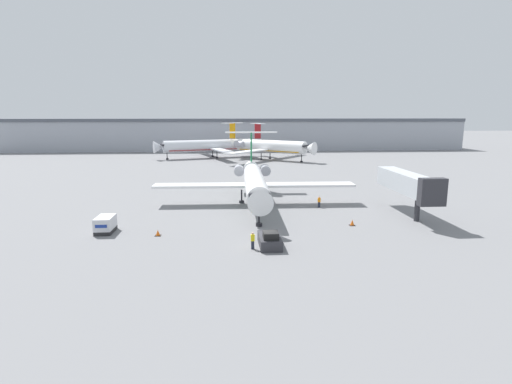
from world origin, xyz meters
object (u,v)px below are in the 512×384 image
airplane_parked_far_left (211,145)px  airplane_parked_far_right (268,146)px  traffic_cone_left (158,233)px  jet_bridge (408,183)px  worker_by_wing (319,202)px  airplane_main (254,181)px  luggage_cart (105,224)px  worker_near_tug (253,240)px  traffic_cone_right (352,223)px  pushback_tug (270,240)px

airplane_parked_far_left → airplane_parked_far_right: 19.25m
traffic_cone_left → jet_bridge: bearing=12.5°
worker_by_wing → jet_bridge: 12.74m
airplane_parked_far_right → jet_bridge: 71.72m
airplane_main → traffic_cone_left: bearing=-128.0°
worker_by_wing → traffic_cone_left: size_ratio=2.44×
worker_by_wing → traffic_cone_left: (-21.76, -12.74, -0.55)m
luggage_cart → jet_bridge: bearing=7.8°
worker_near_tug → airplane_parked_far_left: bearing=94.6°
airplane_parked_far_right → worker_by_wing: bearing=-89.3°
luggage_cart → worker_by_wing: luggage_cart is taller
worker_by_wing → jet_bridge: bearing=-26.9°
traffic_cone_left → airplane_parked_far_right: (21.00, 77.98, 3.82)m
traffic_cone_left → jet_bridge: (32.67, 7.22, 4.13)m
traffic_cone_right → worker_near_tug: bearing=-148.5°
airplane_main → jet_bridge: (20.41, -8.49, 0.79)m
pushback_tug → luggage_cart: luggage_cart is taller
luggage_cart → airplane_parked_far_right: (27.38, 76.12, 3.20)m
worker_by_wing → airplane_parked_far_left: (-18.50, 72.70, 3.07)m
luggage_cart → airplane_parked_far_left: 84.19m
pushback_tug → jet_bridge: size_ratio=0.30×
traffic_cone_right → jet_bridge: 10.96m
airplane_parked_far_left → luggage_cart: bearing=-96.6°
worker_near_tug → airplane_parked_far_left: 91.21m
traffic_cone_left → traffic_cone_right: size_ratio=0.94×
traffic_cone_left → traffic_cone_right: bearing=6.2°
luggage_cart → worker_near_tug: bearing=-23.3°
worker_near_tug → airplane_parked_far_right: (10.45, 83.41, 3.21)m
airplane_main → worker_by_wing: airplane_main is taller
worker_near_tug → airplane_parked_far_right: 84.12m
worker_near_tug → luggage_cart: bearing=156.7°
luggage_cart → airplane_parked_far_left: size_ratio=0.09×
traffic_cone_left → jet_bridge: jet_bridge is taller
worker_by_wing → jet_bridge: (10.91, -5.52, 3.57)m
airplane_main → pushback_tug: 20.53m
pushback_tug → traffic_cone_right: size_ratio=6.17×
airplane_parked_far_right → luggage_cart: bearing=-109.8°
luggage_cart → airplane_main: bearing=36.6°
pushback_tug → worker_near_tug: 2.06m
worker_near_tug → traffic_cone_right: worker_near_tug is taller
traffic_cone_right → airplane_parked_far_left: 85.40m
pushback_tug → traffic_cone_right: (11.21, 7.18, -0.32)m
pushback_tug → luggage_cart: 19.87m
airplane_main → traffic_cone_left: (-12.25, -15.71, -3.34)m
luggage_cart → worker_by_wing: (28.14, 10.88, -0.07)m
worker_near_tug → traffic_cone_left: (-10.55, 5.43, -0.61)m
pushback_tug → worker_by_wing: bearing=61.7°
airplane_parked_far_right → jet_bridge: bearing=-80.6°
airplane_main → traffic_cone_left: airplane_main is taller
worker_near_tug → jet_bridge: 25.72m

